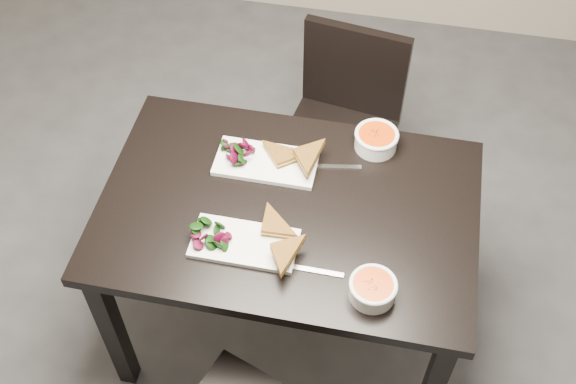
% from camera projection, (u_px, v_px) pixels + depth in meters
% --- Properties ---
extents(room_shell, '(5.02, 5.02, 2.81)m').
position_uv_depth(room_shell, '(490.00, 43.00, 1.07)').
color(room_shell, beige).
rests_on(room_shell, ground).
extents(table, '(1.20, 0.80, 0.75)m').
position_uv_depth(table, '(288.00, 224.00, 2.32)').
color(table, black).
rests_on(table, ground).
extents(chair_far, '(0.48, 0.48, 0.85)m').
position_uv_depth(chair_far, '(344.00, 118.00, 2.87)').
color(chair_far, black).
rests_on(chair_far, ground).
extents(plate_near, '(0.32, 0.16, 0.02)m').
position_uv_depth(plate_near, '(244.00, 243.00, 2.14)').
color(plate_near, white).
rests_on(plate_near, table).
extents(sandwich_near, '(0.17, 0.13, 0.05)m').
position_uv_depth(sandwich_near, '(266.00, 236.00, 2.12)').
color(sandwich_near, '#905B1E').
rests_on(sandwich_near, plate_near).
extents(salad_near, '(0.10, 0.09, 0.04)m').
position_uv_depth(salad_near, '(212.00, 232.00, 2.13)').
color(salad_near, black).
rests_on(salad_near, plate_near).
extents(soup_bowl_near, '(0.14, 0.14, 0.06)m').
position_uv_depth(soup_bowl_near, '(373.00, 288.00, 2.01)').
color(soup_bowl_near, white).
rests_on(soup_bowl_near, table).
extents(cutlery_near, '(0.18, 0.02, 0.00)m').
position_uv_depth(cutlery_near, '(314.00, 270.00, 2.09)').
color(cutlery_near, silver).
rests_on(cutlery_near, table).
extents(plate_far, '(0.34, 0.17, 0.02)m').
position_uv_depth(plate_far, '(266.00, 163.00, 2.35)').
color(plate_far, white).
rests_on(plate_far, table).
extents(sandwich_far, '(0.21, 0.20, 0.05)m').
position_uv_depth(sandwich_far, '(284.00, 162.00, 2.30)').
color(sandwich_far, '#905B1E').
rests_on(sandwich_far, plate_far).
extents(salad_far, '(0.11, 0.09, 0.05)m').
position_uv_depth(salad_far, '(236.00, 152.00, 2.34)').
color(salad_far, black).
rests_on(salad_far, plate_far).
extents(soup_bowl_far, '(0.15, 0.15, 0.07)m').
position_uv_depth(soup_bowl_far, '(376.00, 139.00, 2.38)').
color(soup_bowl_far, white).
rests_on(soup_bowl_far, table).
extents(cutlery_far, '(0.18, 0.04, 0.00)m').
position_uv_depth(cutlery_far, '(334.00, 166.00, 2.35)').
color(cutlery_far, silver).
rests_on(cutlery_far, table).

